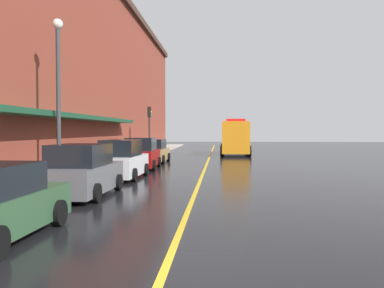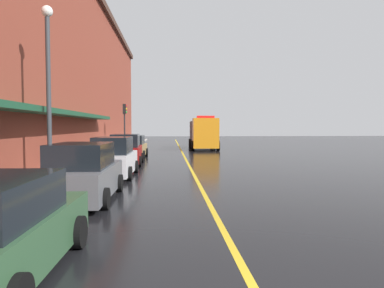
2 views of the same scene
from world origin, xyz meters
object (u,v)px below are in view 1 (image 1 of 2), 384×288
at_px(street_lamp_left, 58,82).
at_px(parking_meter_0, 111,153).
at_px(parked_car_1, 82,172).
at_px(parked_car_2, 122,161).
at_px(utility_truck, 235,138).
at_px(parking_meter_1, 59,164).
at_px(traffic_light_near, 149,122).
at_px(parked_car_3, 141,154).
at_px(parked_car_4, 154,152).

bearing_deg(street_lamp_left, parking_meter_0, 84.49).
distance_m(parked_car_1, parking_meter_0, 9.05).
xyz_separation_m(parked_car_1, parked_car_2, (0.16, 5.39, 0.01)).
distance_m(parked_car_1, utility_truck, 26.36).
bearing_deg(parking_meter_1, street_lamp_left, 111.43).
bearing_deg(utility_truck, parked_car_2, -16.26).
xyz_separation_m(parked_car_1, traffic_light_near, (-1.27, 21.57, 2.29)).
bearing_deg(traffic_light_near, parking_meter_0, -90.28).
height_order(street_lamp_left, traffic_light_near, street_lamp_left).
bearing_deg(parked_car_2, parked_car_3, 1.71).
bearing_deg(parking_meter_0, parked_car_3, 50.18).
bearing_deg(street_lamp_left, utility_truck, 69.95).
distance_m(parked_car_3, utility_truck, 16.17).
xyz_separation_m(parked_car_2, utility_truck, (6.24, 20.17, 0.75)).
height_order(parked_car_1, parked_car_4, parked_car_1).
relative_size(parked_car_3, parked_car_4, 1.00).
xyz_separation_m(parked_car_1, parked_car_4, (0.09, 15.60, -0.06)).
height_order(parked_car_1, street_lamp_left, street_lamp_left).
bearing_deg(street_lamp_left, traffic_light_near, 87.99).
bearing_deg(parked_car_4, parking_meter_0, 169.45).
bearing_deg(parked_car_4, parked_car_1, -178.85).
distance_m(parked_car_4, parking_meter_1, 14.47).
xyz_separation_m(parked_car_3, utility_truck, (6.29, 14.88, 0.74)).
height_order(parked_car_2, traffic_light_near, traffic_light_near).
bearing_deg(parked_car_1, parking_meter_0, 8.93).
bearing_deg(traffic_light_near, parked_car_4, -77.21).
relative_size(parking_meter_1, street_lamp_left, 0.19).
bearing_deg(parked_car_1, parking_meter_1, 48.25).
bearing_deg(utility_truck, parked_car_1, -13.13).
xyz_separation_m(parked_car_1, street_lamp_left, (-1.93, 2.73, 3.53)).
xyz_separation_m(parking_meter_0, traffic_light_near, (0.06, 12.62, 2.10)).
xyz_separation_m(parked_car_1, utility_truck, (6.40, 25.56, 0.76)).
distance_m(utility_truck, parking_meter_1, 25.56).
distance_m(parked_car_3, parking_meter_0, 2.26).
xyz_separation_m(parked_car_2, parking_meter_0, (-1.49, 3.56, 0.18)).
bearing_deg(parked_car_3, traffic_light_near, 5.84).
bearing_deg(parking_meter_1, parked_car_2, 70.39).
xyz_separation_m(parked_car_2, parked_car_3, (-0.05, 5.29, 0.01)).
bearing_deg(parked_car_2, traffic_light_near, 6.20).
height_order(parked_car_4, utility_truck, utility_truck).
bearing_deg(parking_meter_1, utility_truck, 72.39).
height_order(parking_meter_1, street_lamp_left, street_lamp_left).
xyz_separation_m(parked_car_3, traffic_light_near, (-1.38, 10.89, 2.27)).
bearing_deg(parked_car_1, parked_car_3, -0.11).
height_order(parked_car_2, parked_car_4, parked_car_2).
xyz_separation_m(parked_car_2, parked_car_4, (-0.07, 10.21, -0.07)).
bearing_deg(parked_car_2, parking_meter_0, 23.87).
distance_m(parked_car_1, parked_car_3, 10.68).
distance_m(parking_meter_0, traffic_light_near, 12.79).
distance_m(parked_car_1, street_lamp_left, 4.87).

